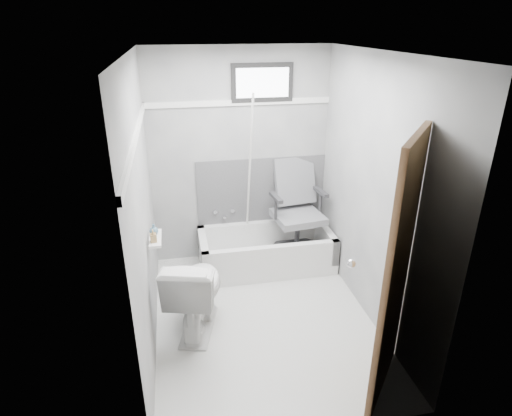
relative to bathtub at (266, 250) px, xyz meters
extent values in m
plane|color=white|center=(-0.23, -0.93, -0.21)|extent=(2.60, 2.60, 0.00)
plane|color=silver|center=(-0.23, -0.93, 2.19)|extent=(2.60, 2.60, 0.00)
cube|color=slate|center=(-0.23, 0.37, 0.99)|extent=(2.00, 0.02, 2.40)
cube|color=slate|center=(-0.23, -2.23, 0.99)|extent=(2.00, 0.02, 2.40)
cube|color=slate|center=(-1.23, -0.93, 0.99)|extent=(0.02, 2.60, 2.40)
cube|color=slate|center=(0.77, -0.93, 0.99)|extent=(0.02, 2.60, 2.40)
imported|color=white|center=(-0.85, -0.94, 0.18)|extent=(0.64, 0.89, 0.78)
cube|color=#4C4C4F|center=(0.02, 0.36, 0.59)|extent=(1.50, 0.02, 0.78)
cube|color=white|center=(-0.23, 0.36, 1.61)|extent=(2.00, 0.02, 0.06)
cube|color=white|center=(-1.22, -0.93, 1.61)|extent=(0.02, 2.60, 0.06)
cylinder|color=silver|center=(-0.17, 0.13, 0.84)|extent=(0.02, 0.52, 1.89)
cube|color=white|center=(-1.16, -0.83, 0.69)|extent=(0.10, 0.32, 0.02)
imported|color=#9E804F|center=(-1.17, -0.91, 0.76)|extent=(0.06, 0.06, 0.12)
imported|color=#466980|center=(-1.17, -0.77, 0.75)|extent=(0.11, 0.11, 0.10)
camera|label=1|loc=(-0.94, -4.19, 2.39)|focal=30.00mm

